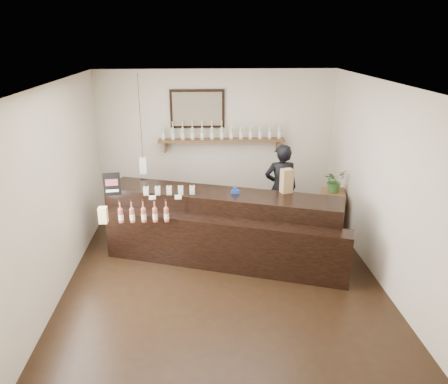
% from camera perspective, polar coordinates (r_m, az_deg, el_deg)
% --- Properties ---
extents(ground, '(5.00, 5.00, 0.00)m').
position_cam_1_polar(ground, '(6.67, -0.14, -10.66)').
color(ground, black).
rests_on(ground, ground).
extents(room_shell, '(5.00, 5.00, 5.00)m').
position_cam_1_polar(room_shell, '(5.98, -0.15, 3.52)').
color(room_shell, beige).
rests_on(room_shell, ground).
extents(back_wall_decor, '(2.66, 0.96, 1.69)m').
position_cam_1_polar(back_wall_decor, '(8.27, -2.02, 8.48)').
color(back_wall_decor, brown).
rests_on(back_wall_decor, ground).
extents(counter, '(3.77, 2.17, 1.22)m').
position_cam_1_polar(counter, '(6.94, -0.35, -4.79)').
color(counter, black).
rests_on(counter, ground).
extents(promo_sign, '(0.26, 0.05, 0.36)m').
position_cam_1_polar(promo_sign, '(6.89, -14.43, 0.99)').
color(promo_sign, black).
rests_on(promo_sign, counter).
extents(paper_bag, '(0.21, 0.18, 0.38)m').
position_cam_1_polar(paper_bag, '(6.87, 8.18, 1.45)').
color(paper_bag, olive).
rests_on(paper_bag, counter).
extents(tape_dispenser, '(0.13, 0.06, 0.10)m').
position_cam_1_polar(tape_dispenser, '(6.80, 1.48, 0.12)').
color(tape_dispenser, '#163D9E').
rests_on(tape_dispenser, counter).
extents(side_cabinet, '(0.53, 0.64, 0.81)m').
position_cam_1_polar(side_cabinet, '(7.99, 13.86, -2.68)').
color(side_cabinet, brown).
rests_on(side_cabinet, ground).
extents(potted_plant, '(0.47, 0.45, 0.40)m').
position_cam_1_polar(potted_plant, '(7.78, 14.22, 1.43)').
color(potted_plant, '#346227').
rests_on(potted_plant, side_cabinet).
extents(shopkeeper, '(0.67, 0.45, 1.82)m').
position_cam_1_polar(shopkeeper, '(7.82, 7.45, 1.24)').
color(shopkeeper, black).
rests_on(shopkeeper, ground).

